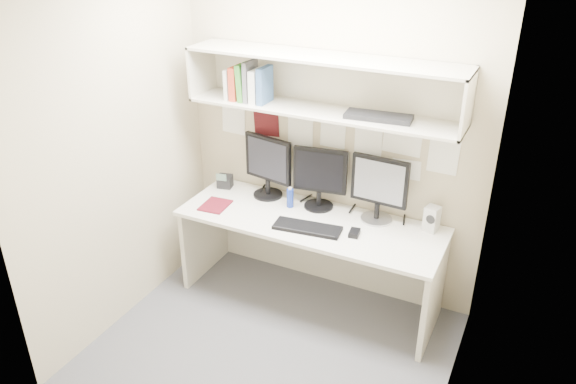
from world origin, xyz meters
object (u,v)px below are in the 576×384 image
at_px(monitor_left, 268,164).
at_px(monitor_right, 379,187).
at_px(monitor_center, 320,176).
at_px(desk, 310,260).
at_px(desk_phone, 225,181).
at_px(maroon_notebook, 215,205).
at_px(keyboard, 307,228).
at_px(speaker, 432,219).

bearing_deg(monitor_left, monitor_right, 10.89).
bearing_deg(monitor_center, monitor_right, -8.35).
distance_m(desk, desk_phone, 0.98).
relative_size(desk, maroon_notebook, 8.34).
xyz_separation_m(monitor_center, keyboard, (0.07, -0.37, -0.25)).
xyz_separation_m(monitor_right, keyboard, (-0.40, -0.37, -0.26)).
height_order(desk, keyboard, keyboard).
xyz_separation_m(desk, monitor_left, (-0.47, 0.22, 0.63)).
distance_m(monitor_right, speaker, 0.44).
relative_size(monitor_left, desk_phone, 3.58).
distance_m(monitor_left, monitor_center, 0.45).
bearing_deg(speaker, desk_phone, -165.34).
distance_m(speaker, desk_phone, 1.71).
distance_m(monitor_right, desk_phone, 1.33).
relative_size(monitor_center, keyboard, 0.99).
relative_size(desk, monitor_left, 3.98).
bearing_deg(desk_phone, monitor_center, -10.37).
distance_m(monitor_left, desk_phone, 0.45).
height_order(desk, monitor_center, monitor_center).
bearing_deg(desk, keyboard, -74.62).
distance_m(speaker, maroon_notebook, 1.65).
height_order(desk, monitor_left, monitor_left).
bearing_deg(desk_phone, desk, -24.72).
relative_size(monitor_right, desk_phone, 3.55).
bearing_deg(desk, maroon_notebook, -169.95).
relative_size(monitor_center, monitor_right, 0.97).
bearing_deg(desk_phone, maroon_notebook, -83.48).
bearing_deg(maroon_notebook, monitor_left, 46.41).
bearing_deg(maroon_notebook, desk_phone, 104.15).
xyz_separation_m(monitor_left, monitor_center, (0.45, 0.00, -0.01)).
xyz_separation_m(monitor_right, speaker, (0.40, 0.01, -0.17)).
height_order(keyboard, desk_phone, desk_phone).
height_order(desk, maroon_notebook, maroon_notebook).
height_order(monitor_left, monitor_center, monitor_left).
distance_m(monitor_left, maroon_notebook, 0.53).
xyz_separation_m(monitor_center, maroon_notebook, (-0.73, -0.35, -0.26)).
xyz_separation_m(monitor_left, maroon_notebook, (-0.28, -0.35, -0.26)).
height_order(speaker, desk_phone, speaker).
relative_size(desk, speaker, 10.53).
distance_m(desk, maroon_notebook, 0.85).
xyz_separation_m(desk, maroon_notebook, (-0.76, -0.13, 0.37)).
bearing_deg(maroon_notebook, desk, 5.31).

